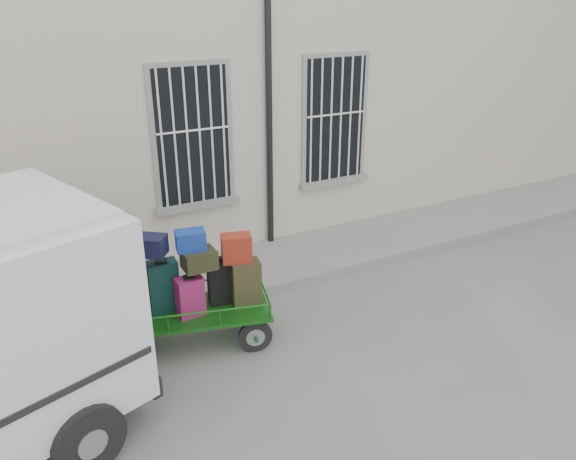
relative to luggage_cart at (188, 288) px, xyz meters
The scene contains 4 objects.
ground 1.74m from the luggage_cart, 26.64° to the right, with size 80.00×80.00×0.00m, color slate.
building 5.45m from the luggage_cart, 74.29° to the left, with size 24.00×5.15×6.00m.
sidewalk 2.18m from the luggage_cart, 48.30° to the left, with size 24.00×1.70×0.15m, color gray.
luggage_cart is the anchor object (origin of this frame).
Camera 1 is at (-3.22, -5.59, 4.42)m, focal length 35.00 mm.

